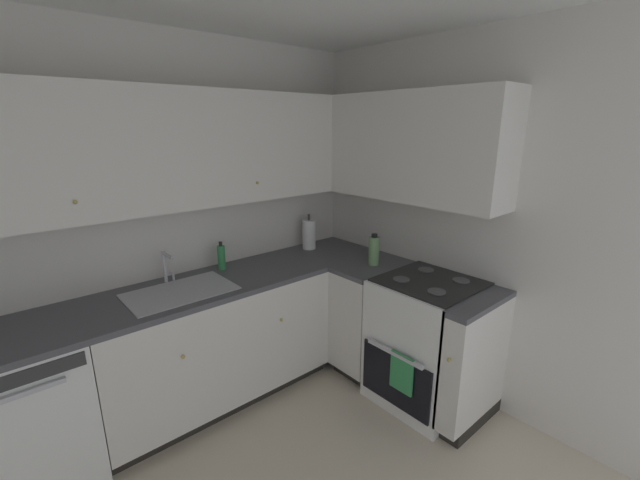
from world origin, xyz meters
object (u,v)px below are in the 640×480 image
object	(u,v)px
oil_bottle	(374,250)
oven_range	(426,340)
soap_bottle	(221,257)
paper_towel_roll	(309,234)
dishwasher	(24,415)

from	to	relation	value
oil_bottle	oven_range	bearing A→B (deg)	-87.85
soap_bottle	paper_towel_roll	size ratio (longest dim) A/B	0.67
oven_range	oil_bottle	xyz separation A→B (m)	(-0.02, 0.49, 0.54)
soap_bottle	oil_bottle	size ratio (longest dim) A/B	0.87
paper_towel_roll	soap_bottle	bearing A→B (deg)	178.57
oven_range	soap_bottle	xyz separation A→B (m)	(-0.92, 1.14, 0.52)
soap_bottle	oil_bottle	distance (m)	1.12
dishwasher	oil_bottle	size ratio (longest dim) A/B	3.59
dishwasher	oil_bottle	world-z (taller)	oil_bottle
oven_range	soap_bottle	world-z (taller)	soap_bottle
paper_towel_roll	oil_bottle	world-z (taller)	paper_towel_roll
oven_range	paper_towel_roll	xyz separation A→B (m)	(-0.12, 1.12, 0.56)
soap_bottle	oil_bottle	xyz separation A→B (m)	(0.91, -0.65, 0.02)
paper_towel_roll	oil_bottle	xyz separation A→B (m)	(0.10, -0.63, -0.01)
oven_range	soap_bottle	distance (m)	1.56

